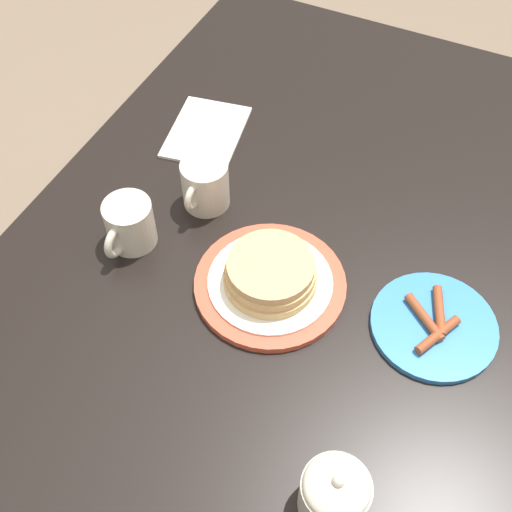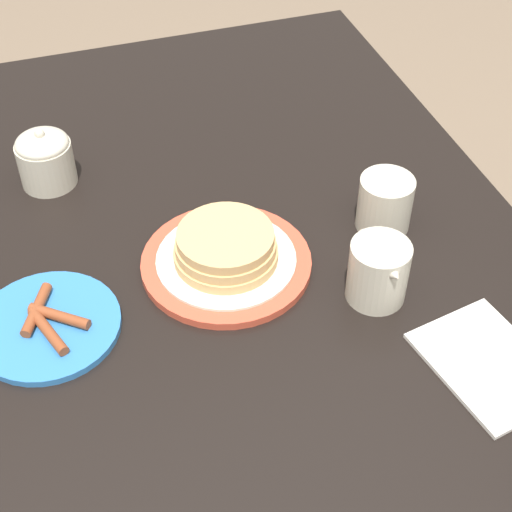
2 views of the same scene
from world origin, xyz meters
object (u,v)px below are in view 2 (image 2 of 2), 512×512
Objects in this scene: sugar_bowl at (45,158)px; coffee_mug at (384,202)px; side_plate_bacon at (48,325)px; creamer_pitcher at (378,271)px; pancake_plate at (226,254)px; napkin at (489,364)px.

coffee_mug is at bearing -119.24° from sugar_bowl.
side_plate_bacon is at bearing 96.10° from coffee_mug.
creamer_pitcher is at bearing -100.35° from side_plate_bacon.
coffee_mug reaches higher than pancake_plate.
side_plate_bacon is at bearing 65.61° from napkin.
coffee_mug is 0.90× the size of creamer_pitcher.
creamer_pitcher is 1.23× the size of sugar_bowl.
pancake_plate reaches higher than napkin.
coffee_mug is 1.10× the size of sugar_bowl.
pancake_plate is at bearing 93.47° from coffee_mug.
coffee_mug is 0.56× the size of napkin.
coffee_mug is at bearing -27.92° from creamer_pitcher.
creamer_pitcher is 0.53m from sugar_bowl.
pancake_plate is 0.25m from side_plate_bacon.
pancake_plate is at bearing -142.06° from sugar_bowl.
creamer_pitcher is (-0.13, 0.07, 0.00)m from coffee_mug.
napkin is at bearing -138.99° from sugar_bowl.
side_plate_bacon is 1.92× the size of sugar_bowl.
sugar_bowl is 0.50× the size of napkin.
pancake_plate is 0.37m from napkin.
coffee_mug is 0.15m from creamer_pitcher.
side_plate_bacon is 0.97× the size of napkin.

